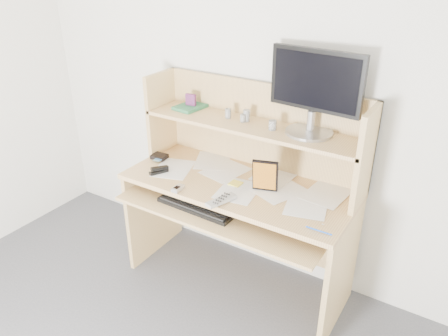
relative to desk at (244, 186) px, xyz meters
The scene contains 19 objects.
back_wall 0.60m from the desk, 90.00° to the left, with size 3.60×0.04×2.50m, color silver.
desk is the anchor object (origin of this frame).
paper_clutter 0.10m from the desk, 90.00° to the right, with size 1.32×0.54×0.01m, color white.
keyboard 0.33m from the desk, 115.29° to the right, with size 0.49×0.19×0.03m.
tv_remote 0.34m from the desk, 83.40° to the right, with size 0.05×0.19×0.02m, color #9B9B96.
flip_phone 0.43m from the desk, 126.56° to the right, with size 0.04×0.08×0.02m, color silver.
stapler 0.55m from the desk, 154.65° to the right, with size 0.03×0.12×0.04m, color black.
wallet 0.63m from the desk, behind, with size 0.10×0.08×0.03m, color black.
sticky_note_pad 0.12m from the desk, 92.24° to the right, with size 0.07×0.07×0.01m, color yellow.
digital_camera 0.15m from the desk, ahead, with size 0.08×0.03×0.05m, color silver.
game_case 0.27m from the desk, 27.05° to the right, with size 0.15×0.02×0.21m, color black.
blue_pen 0.68m from the desk, 27.38° to the right, with size 0.01×0.01×0.14m, color blue.
card_box 0.65m from the desk, 166.34° to the left, with size 0.07×0.02×0.10m, color #A7161E.
shelf_book 0.63m from the desk, 166.45° to the left, with size 0.15×0.21×0.02m, color #337F50.
chip_stack_a 0.42m from the desk, 129.27° to the left, with size 0.04×0.04×0.05m, color black.
chip_stack_b 0.46m from the desk, 153.61° to the left, with size 0.04×0.04×0.06m, color silver.
chip_stack_c 0.44m from the desk, 19.77° to the left, with size 0.04×0.04×0.06m, color black.
chip_stack_d 0.44m from the desk, 117.07° to the left, with size 0.04×0.04×0.07m, color white.
monitor 0.74m from the desk, 21.34° to the left, with size 0.54×0.27×0.46m.
Camera 1 is at (1.15, -0.52, 2.00)m, focal length 35.00 mm.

